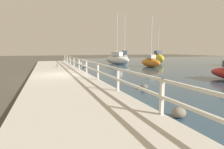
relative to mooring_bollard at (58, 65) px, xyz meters
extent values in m
plane|color=#4C473D|center=(-0.21, -5.91, -0.49)|extent=(120.00, 120.00, 0.00)
cube|color=beige|center=(-0.21, -5.91, -0.36)|extent=(4.27, 36.00, 0.26)
cube|color=beige|center=(1.82, -15.63, 0.29)|extent=(0.10, 0.10, 1.05)
cube|color=beige|center=(1.82, -12.39, 0.29)|extent=(0.10, 0.10, 1.05)
cube|color=beige|center=(1.82, -9.15, 0.29)|extent=(0.10, 0.10, 1.05)
cube|color=beige|center=(1.82, -5.91, 0.29)|extent=(0.10, 0.10, 1.05)
cube|color=beige|center=(1.82, -2.67, 0.29)|extent=(0.10, 0.10, 1.05)
cube|color=beige|center=(1.82, 0.57, 0.29)|extent=(0.10, 0.10, 1.05)
cube|color=beige|center=(1.82, 3.81, 0.29)|extent=(0.10, 0.10, 1.05)
cube|color=beige|center=(1.82, 7.05, 0.29)|extent=(0.10, 0.10, 1.05)
cube|color=beige|center=(1.82, 10.29, 0.29)|extent=(0.10, 0.10, 1.05)
cube|color=beige|center=(1.82, -5.91, 0.78)|extent=(0.09, 32.50, 0.08)
cube|color=beige|center=(1.82, -5.91, 0.29)|extent=(0.09, 32.50, 0.08)
ellipsoid|color=#666056|center=(3.44, 2.69, -0.30)|extent=(0.51, 0.46, 0.39)
ellipsoid|color=#666056|center=(3.66, -11.72, -0.34)|extent=(0.40, 0.36, 0.30)
ellipsoid|color=slate|center=(2.59, -15.52, -0.32)|extent=(0.45, 0.40, 0.34)
ellipsoid|color=gray|center=(3.42, 5.04, -0.28)|extent=(0.56, 0.50, 0.42)
cylinder|color=gray|center=(0.00, 0.00, -0.07)|extent=(0.23, 0.23, 0.33)
sphere|color=gray|center=(0.00, 0.00, 0.13)|extent=(0.21, 0.21, 0.21)
ellipsoid|color=gold|center=(15.45, 3.66, 0.28)|extent=(1.44, 3.20, 1.52)
cube|color=#4C566B|center=(15.45, 3.66, 1.29)|extent=(0.92, 1.06, 0.49)
cylinder|color=silver|center=(15.45, 3.66, 3.23)|extent=(0.09, 0.09, 4.37)
ellipsoid|color=gray|center=(12.21, 9.22, 0.18)|extent=(2.68, 3.73, 1.33)
cube|color=#4C566B|center=(12.21, 9.22, 1.20)|extent=(1.44, 1.65, 0.69)
cylinder|color=silver|center=(12.21, 9.22, 4.32)|extent=(0.09, 0.09, 6.94)
ellipsoid|color=orange|center=(11.06, -1.04, 0.06)|extent=(1.49, 3.40, 1.08)
cube|color=beige|center=(11.06, -1.04, 0.83)|extent=(0.89, 1.13, 0.46)
cylinder|color=silver|center=(11.06, -1.04, 3.12)|extent=(0.09, 0.09, 5.05)
ellipsoid|color=white|center=(8.96, 4.87, 0.14)|extent=(3.05, 4.72, 1.25)
cube|color=silver|center=(8.96, 4.87, 1.06)|extent=(1.44, 1.82, 0.59)
cylinder|color=silver|center=(8.96, 4.87, 3.79)|extent=(0.09, 0.09, 6.05)
camera|label=1|loc=(-1.26, -19.67, 1.62)|focal=28.00mm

